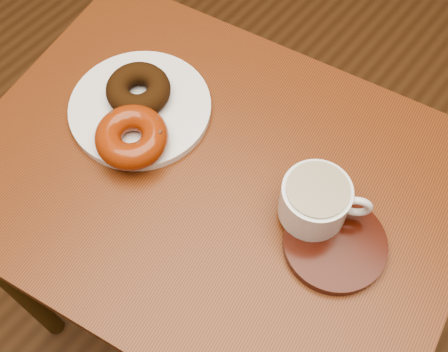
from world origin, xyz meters
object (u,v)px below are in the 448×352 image
Objects in this scene: cafe_table at (215,208)px; donut_plate at (140,108)px; saucer at (335,244)px; coffee_cup at (316,201)px.

cafe_table is 3.68× the size of donut_plate.
saucer is at bearing 0.00° from donut_plate.
saucer is (0.21, 0.02, 0.12)m from cafe_table.
coffee_cup is (0.32, 0.02, 0.04)m from donut_plate.
donut_plate is 0.38m from saucer.
donut_plate is 1.89× the size of coffee_cup.
saucer is at bearing -4.63° from cafe_table.
cafe_table is 5.78× the size of saucer.
coffee_cup is at bearing 3.86° from cafe_table.
coffee_cup is (0.15, 0.04, 0.16)m from cafe_table.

